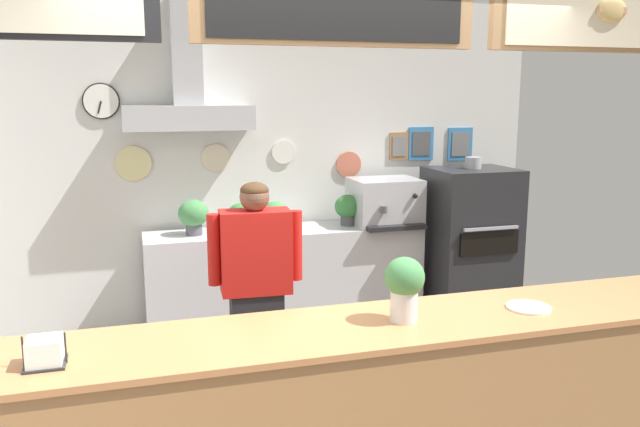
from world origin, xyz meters
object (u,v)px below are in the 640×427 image
potted_basil (193,215)px  potted_thyme (240,216)px  napkin_holder (45,353)px  potted_oregano (275,215)px  basil_vase (404,287)px  condiment_plate (529,307)px  pizza_oven (470,247)px  espresso_machine (385,202)px  shop_worker (256,292)px  potted_rosemary (348,208)px

potted_basil → potted_thyme: bearing=0.6°
potted_basil → napkin_holder: (-0.83, -2.59, -0.03)m
potted_thyme → potted_oregano: bearing=-6.0°
basil_vase → potted_oregano: bearing=91.3°
potted_oregano → potted_thyme: 0.30m
basil_vase → condiment_plate: size_ratio=1.41×
pizza_oven → basil_vase: bearing=-125.9°
potted_thyme → basil_vase: (0.35, -2.54, 0.11)m
espresso_machine → potted_thyme: espresso_machine is taller
napkin_holder → condiment_plate: 2.22m
pizza_oven → basil_vase: 2.88m
basil_vase → potted_basil: bearing=106.0°
potted_oregano → napkin_holder: (-1.50, -2.57, -0.00)m
shop_worker → condiment_plate: bearing=135.0°
pizza_oven → potted_oregano: pizza_oven is taller
potted_rosemary → napkin_holder: (-2.15, -2.60, -0.02)m
espresso_machine → basil_vase: 2.68m
condiment_plate → potted_rosemary: bearing=91.6°
shop_worker → napkin_holder: shop_worker is taller
shop_worker → condiment_plate: shop_worker is taller
napkin_holder → shop_worker: bearing=50.3°
potted_rosemary → pizza_oven: bearing=-13.1°
potted_oregano → condiment_plate: 2.63m
potted_rosemary → potted_thyme: (-0.95, -0.01, -0.02)m
shop_worker → napkin_holder: size_ratio=9.34×
potted_rosemary → basil_vase: size_ratio=0.87×
espresso_machine → potted_basil: size_ratio=1.99×
potted_thyme → shop_worker: bearing=-95.1°
shop_worker → potted_thyme: 1.31m
potted_rosemary → condiment_plate: 2.56m
potted_oregano → condiment_plate: potted_oregano is taller
potted_oregano → potted_rosemary: potted_rosemary is taller
espresso_machine → potted_thyme: (-1.28, 0.03, -0.06)m
espresso_machine → potted_thyme: size_ratio=2.40×
potted_oregano → napkin_holder: potted_oregano is taller
potted_oregano → potted_rosemary: size_ratio=0.92×
condiment_plate → shop_worker: bearing=131.6°
shop_worker → basil_vase: bearing=113.5°
espresso_machine → potted_oregano: size_ratio=2.33×
pizza_oven → potted_thyme: 2.06m
pizza_oven → espresso_machine: size_ratio=2.62×
potted_oregano → basil_vase: (0.05, -2.51, 0.11)m
potted_basil → potted_rosemary: (1.32, 0.01, -0.01)m
pizza_oven → potted_basil: (-2.39, 0.24, 0.38)m
espresso_machine → napkin_holder: espresso_machine is taller
espresso_machine → potted_oregano: espresso_machine is taller
shop_worker → espresso_machine: bearing=-134.6°
espresso_machine → potted_rosemary: (-0.33, 0.03, -0.04)m
espresso_machine → condiment_plate: bearing=-95.9°
potted_thyme → basil_vase: 2.57m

